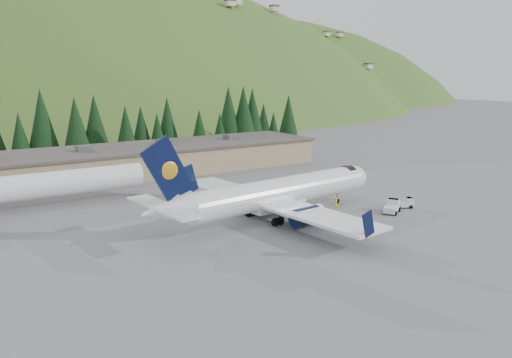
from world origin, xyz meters
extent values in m
plane|color=slate|center=(0.00, 0.00, 0.00)|extent=(600.00, 600.00, 0.00)
cylinder|color=white|center=(0.00, 0.00, 3.36)|extent=(27.92, 6.43, 3.72)
ellipsoid|color=white|center=(13.78, 1.36, 3.36)|extent=(5.18, 4.18, 3.72)
cylinder|color=black|center=(12.79, 1.27, 3.81)|extent=(1.68, 3.19, 3.07)
cone|color=white|center=(-16.73, -1.66, 3.76)|extent=(6.27, 4.29, 3.72)
cube|color=white|center=(-0.98, -0.10, 1.80)|extent=(8.19, 3.93, 0.99)
cube|color=white|center=(-1.97, -0.19, 2.37)|extent=(8.73, 34.00, 0.35)
cube|color=black|center=(-5.10, 16.39, 3.66)|extent=(2.01, 0.34, 2.84)
cube|color=black|center=(-1.79, -17.07, 3.66)|extent=(2.01, 0.34, 2.84)
cylinder|color=black|center=(-1.55, 5.61, 1.53)|extent=(4.36, 2.67, 2.27)
cylinder|color=white|center=(0.32, 5.80, 1.53)|extent=(0.83, 2.46, 2.41)
cube|color=white|center=(-1.55, 5.61, 2.08)|extent=(2.19, 0.46, 0.89)
cylinder|color=black|center=(-0.42, -5.81, 1.53)|extent=(4.36, 2.67, 2.27)
cylinder|color=white|center=(1.45, -5.62, 1.53)|extent=(0.83, 2.46, 2.41)
cube|color=white|center=(-0.42, -5.81, 2.08)|extent=(2.19, 0.46, 0.89)
cube|color=black|center=(-16.53, -1.64, 8.39)|extent=(6.11, 0.90, 7.26)
ellipsoid|color=gold|center=(-16.36, -1.42, 8.19)|extent=(1.97, 0.37, 1.96)
ellipsoid|color=gold|center=(-16.32, -1.81, 8.19)|extent=(1.97, 0.37, 1.96)
cube|color=black|center=(-13.98, -1.38, 5.82)|extent=(2.74, 0.51, 1.96)
cube|color=white|center=(-17.22, -1.71, 4.25)|extent=(3.78, 12.56, 0.22)
cylinder|color=slate|center=(10.83, 1.07, 0.89)|extent=(0.22, 0.22, 1.78)
cylinder|color=black|center=(10.83, 1.07, 0.38)|extent=(0.78, 0.35, 0.75)
cylinder|color=slate|center=(-3.22, 2.37, 0.99)|extent=(0.26, 0.26, 1.98)
cylinder|color=black|center=(-2.82, 2.40, 0.54)|extent=(1.12, 0.45, 1.09)
cylinder|color=black|center=(-3.61, 2.33, 0.54)|extent=(1.12, 0.45, 1.09)
cylinder|color=slate|center=(-2.69, -2.95, 0.99)|extent=(0.26, 0.26, 1.98)
cylinder|color=black|center=(-2.30, -2.91, 0.54)|extent=(1.12, 0.45, 1.09)
cylinder|color=black|center=(-3.08, -2.99, 0.54)|extent=(1.12, 0.45, 1.09)
cylinder|color=white|center=(-22.00, 22.00, 3.20)|extent=(22.00, 3.60, 3.60)
cube|color=silver|center=(13.48, -6.71, 0.59)|extent=(3.57, 2.94, 0.75)
cube|color=silver|center=(14.42, -6.20, 1.22)|extent=(1.65, 1.82, 0.96)
cube|color=black|center=(14.42, -6.20, 1.65)|extent=(1.51, 1.68, 0.11)
cylinder|color=black|center=(14.01, -5.45, 0.30)|extent=(0.64, 0.49, 0.60)
cylinder|color=black|center=(14.83, -6.94, 0.30)|extent=(0.64, 0.49, 0.60)
cylinder|color=black|center=(12.14, -6.48, 0.30)|extent=(0.64, 0.49, 0.60)
cylinder|color=black|center=(12.96, -7.97, 0.30)|extent=(0.64, 0.49, 0.60)
cube|color=silver|center=(16.89, -5.78, 0.49)|extent=(2.98, 2.28, 0.62)
cube|color=silver|center=(17.70, -6.13, 1.02)|extent=(1.31, 1.49, 0.80)
cube|color=black|center=(17.70, -6.13, 1.38)|extent=(1.19, 1.38, 0.09)
cylinder|color=black|center=(17.98, -5.48, 0.25)|extent=(0.53, 0.38, 0.50)
cylinder|color=black|center=(17.42, -6.79, 0.25)|extent=(0.53, 0.38, 0.50)
cylinder|color=black|center=(16.35, -4.78, 0.25)|extent=(0.53, 0.38, 0.50)
cylinder|color=black|center=(15.79, -6.08, 0.25)|extent=(0.53, 0.38, 0.50)
cube|color=#9A7B60|center=(-5.00, 38.00, 2.40)|extent=(70.00, 16.00, 4.80)
cube|color=#47423D|center=(-5.00, 38.00, 4.95)|extent=(71.00, 17.00, 0.40)
cube|color=slate|center=(-15.00, 38.00, 5.60)|extent=(2.50, 2.50, 1.00)
cube|color=slate|center=(0.00, 38.00, 5.60)|extent=(2.50, 2.50, 1.00)
cube|color=slate|center=(15.00, 38.00, 5.60)|extent=(2.50, 2.50, 1.00)
imported|color=yellow|center=(8.03, -1.70, 0.90)|extent=(0.77, 0.67, 1.79)
cone|color=black|center=(-21.89, 60.20, 6.17)|extent=(4.53, 4.53, 9.26)
cone|color=black|center=(-17.29, 60.82, 8.84)|extent=(6.48, 6.48, 13.26)
cone|color=black|center=(-11.58, 56.58, 7.91)|extent=(5.80, 5.80, 11.86)
cone|color=black|center=(-7.80, 67.17, 5.09)|extent=(3.73, 3.73, 7.64)
cone|color=black|center=(-4.55, 67.43, 7.89)|extent=(5.79, 5.79, 11.83)
cone|color=black|center=(0.27, 60.10, 6.53)|extent=(4.79, 4.79, 9.79)
cone|color=black|center=(5.40, 64.04, 6.32)|extent=(4.63, 4.63, 9.47)
cone|color=black|center=(8.42, 61.47, 5.35)|extent=(3.92, 3.92, 8.02)
cone|color=black|center=(11.91, 63.27, 7.37)|extent=(5.40, 5.40, 11.05)
cone|color=black|center=(17.65, 57.58, 5.79)|extent=(4.24, 4.24, 8.68)
cone|color=black|center=(21.85, 54.88, 5.30)|extent=(3.89, 3.89, 7.96)
cone|color=black|center=(26.11, 57.93, 8.84)|extent=(6.48, 6.48, 13.25)
cone|color=black|center=(29.71, 56.65, 8.92)|extent=(6.54, 6.54, 13.38)
cone|color=black|center=(34.00, 59.09, 8.47)|extent=(6.21, 6.21, 12.70)
cone|color=black|center=(38.85, 56.36, 4.99)|extent=(3.66, 3.66, 7.48)
cone|color=black|center=(43.57, 67.95, 5.89)|extent=(4.32, 4.32, 8.83)
cone|color=black|center=(46.36, 59.82, 7.35)|extent=(5.39, 5.39, 11.03)
ellipsoid|color=#385E1C|center=(40.00, 200.00, -85.00)|extent=(420.00, 300.00, 300.00)
ellipsoid|color=#385E1C|center=(160.00, 240.00, -85.00)|extent=(392.00, 280.00, 280.00)
camera|label=1|loc=(-37.55, -50.74, 18.30)|focal=35.00mm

